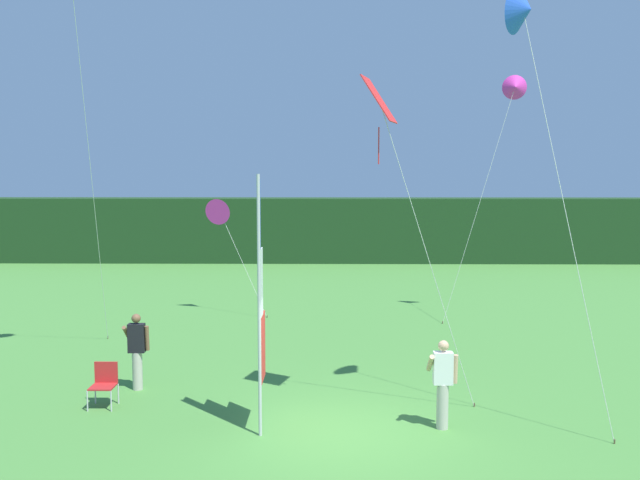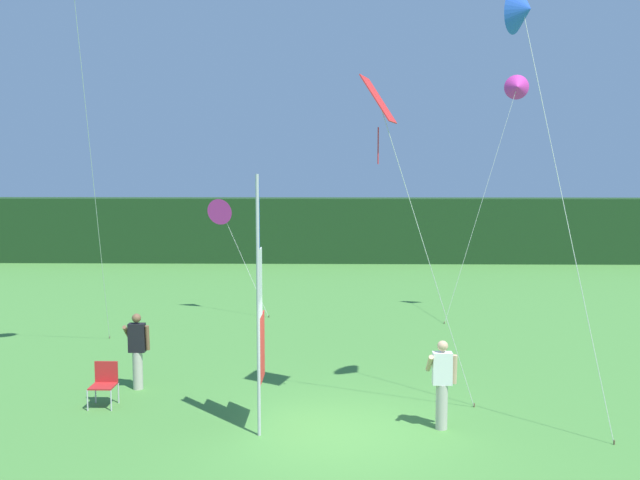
{
  "view_description": "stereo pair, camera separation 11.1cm",
  "coord_description": "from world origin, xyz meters",
  "px_view_note": "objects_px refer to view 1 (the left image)",
  "views": [
    {
      "loc": [
        -0.16,
        -12.34,
        4.78
      ],
      "look_at": [
        -0.36,
        2.6,
        3.33
      ],
      "focal_mm": 38.99,
      "sensor_mm": 36.0,
      "label": 1
    },
    {
      "loc": [
        -0.05,
        -12.34,
        4.78
      ],
      "look_at": [
        -0.36,
        2.6,
        3.33
      ],
      "focal_mm": 38.99,
      "sensor_mm": 36.0,
      "label": 2
    }
  ],
  "objects_px": {
    "kite_magenta_delta_1": "(515,88)",
    "kite_magenta_delta_4": "(219,211)",
    "person_near_banner": "(137,349)",
    "banner_flag": "(261,309)",
    "folding_chair": "(104,381)",
    "kite_blue_delta_3": "(523,10)",
    "kite_red_diamond_2": "(382,111)",
    "person_mid_field": "(443,382)"
  },
  "relations": [
    {
      "from": "person_near_banner",
      "to": "kite_red_diamond_2",
      "type": "distance_m",
      "value": 7.45
    },
    {
      "from": "banner_flag",
      "to": "folding_chair",
      "type": "height_order",
      "value": "banner_flag"
    },
    {
      "from": "person_near_banner",
      "to": "kite_magenta_delta_4",
      "type": "xyz_separation_m",
      "value": [
        0.53,
        8.44,
        2.59
      ]
    },
    {
      "from": "kite_magenta_delta_1",
      "to": "person_near_banner",
      "type": "bearing_deg",
      "value": -143.77
    },
    {
      "from": "person_near_banner",
      "to": "folding_chair",
      "type": "bearing_deg",
      "value": -109.15
    },
    {
      "from": "kite_blue_delta_3",
      "to": "kite_magenta_delta_4",
      "type": "height_order",
      "value": "kite_blue_delta_3"
    },
    {
      "from": "folding_chair",
      "to": "kite_red_diamond_2",
      "type": "relative_size",
      "value": 0.13
    },
    {
      "from": "kite_red_diamond_2",
      "to": "kite_magenta_delta_4",
      "type": "relative_size",
      "value": 1.66
    },
    {
      "from": "person_near_banner",
      "to": "banner_flag",
      "type": "bearing_deg",
      "value": -38.59
    },
    {
      "from": "kite_magenta_delta_1",
      "to": "kite_red_diamond_2",
      "type": "bearing_deg",
      "value": -118.31
    },
    {
      "from": "person_mid_field",
      "to": "folding_chair",
      "type": "bearing_deg",
      "value": 170.06
    },
    {
      "from": "kite_red_diamond_2",
      "to": "kite_magenta_delta_4",
      "type": "bearing_deg",
      "value": 115.15
    },
    {
      "from": "banner_flag",
      "to": "kite_blue_delta_3",
      "type": "xyz_separation_m",
      "value": [
        4.84,
        0.67,
        5.49
      ]
    },
    {
      "from": "person_near_banner",
      "to": "kite_magenta_delta_1",
      "type": "relative_size",
      "value": 0.22
    },
    {
      "from": "kite_blue_delta_3",
      "to": "banner_flag",
      "type": "bearing_deg",
      "value": -172.12
    },
    {
      "from": "person_mid_field",
      "to": "kite_red_diamond_2",
      "type": "xyz_separation_m",
      "value": [
        -1.12,
        0.67,
        5.04
      ]
    },
    {
      "from": "kite_magenta_delta_1",
      "to": "kite_blue_delta_3",
      "type": "distance_m",
      "value": 9.39
    },
    {
      "from": "person_near_banner",
      "to": "kite_magenta_delta_4",
      "type": "height_order",
      "value": "kite_magenta_delta_4"
    },
    {
      "from": "banner_flag",
      "to": "kite_red_diamond_2",
      "type": "bearing_deg",
      "value": 18.98
    },
    {
      "from": "kite_magenta_delta_1",
      "to": "kite_magenta_delta_4",
      "type": "height_order",
      "value": "kite_magenta_delta_1"
    },
    {
      "from": "banner_flag",
      "to": "person_mid_field",
      "type": "height_order",
      "value": "banner_flag"
    },
    {
      "from": "folding_chair",
      "to": "kite_blue_delta_3",
      "type": "distance_m",
      "value": 10.97
    },
    {
      "from": "folding_chair",
      "to": "kite_magenta_delta_1",
      "type": "xyz_separation_m",
      "value": [
        10.47,
        8.49,
        6.93
      ]
    },
    {
      "from": "banner_flag",
      "to": "person_near_banner",
      "type": "xyz_separation_m",
      "value": [
        -2.98,
        2.38,
        -1.37
      ]
    },
    {
      "from": "kite_red_diamond_2",
      "to": "person_near_banner",
      "type": "bearing_deg",
      "value": 163.01
    },
    {
      "from": "folding_chair",
      "to": "kite_magenta_delta_4",
      "type": "height_order",
      "value": "kite_magenta_delta_4"
    },
    {
      "from": "banner_flag",
      "to": "person_near_banner",
      "type": "bearing_deg",
      "value": 141.41
    },
    {
      "from": "banner_flag",
      "to": "kite_magenta_delta_4",
      "type": "relative_size",
      "value": 1.2
    },
    {
      "from": "kite_magenta_delta_1",
      "to": "kite_magenta_delta_4",
      "type": "distance_m",
      "value": 10.4
    },
    {
      "from": "banner_flag",
      "to": "kite_magenta_delta_1",
      "type": "distance_m",
      "value": 13.15
    },
    {
      "from": "kite_blue_delta_3",
      "to": "folding_chair",
      "type": "bearing_deg",
      "value": 175.7
    },
    {
      "from": "person_mid_field",
      "to": "kite_red_diamond_2",
      "type": "bearing_deg",
      "value": 148.94
    },
    {
      "from": "folding_chair",
      "to": "kite_blue_delta_3",
      "type": "relative_size",
      "value": 0.11
    },
    {
      "from": "person_near_banner",
      "to": "kite_blue_delta_3",
      "type": "height_order",
      "value": "kite_blue_delta_3"
    },
    {
      "from": "folding_chair",
      "to": "kite_magenta_delta_4",
      "type": "relative_size",
      "value": 0.22
    },
    {
      "from": "folding_chair",
      "to": "kite_magenta_delta_1",
      "type": "bearing_deg",
      "value": 39.03
    },
    {
      "from": "person_mid_field",
      "to": "kite_magenta_delta_1",
      "type": "height_order",
      "value": "kite_magenta_delta_1"
    },
    {
      "from": "kite_magenta_delta_1",
      "to": "kite_blue_delta_3",
      "type": "height_order",
      "value": "kite_blue_delta_3"
    },
    {
      "from": "person_mid_field",
      "to": "kite_blue_delta_3",
      "type": "xyz_separation_m",
      "value": [
        1.46,
        0.57,
        6.88
      ]
    },
    {
      "from": "folding_chair",
      "to": "kite_magenta_delta_1",
      "type": "height_order",
      "value": "kite_magenta_delta_1"
    },
    {
      "from": "banner_flag",
      "to": "person_near_banner",
      "type": "distance_m",
      "value": 4.06
    },
    {
      "from": "folding_chair",
      "to": "kite_red_diamond_2",
      "type": "distance_m",
      "value": 7.84
    }
  ]
}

